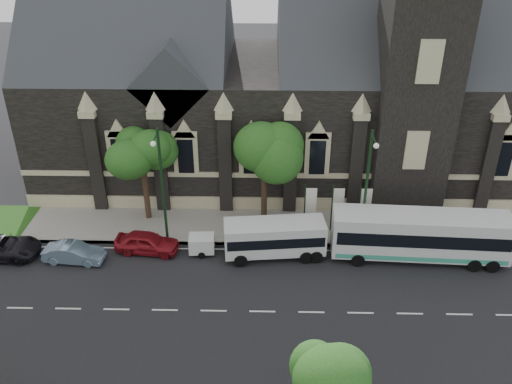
{
  "coord_description": "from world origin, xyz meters",
  "views": [
    {
      "loc": [
        3.16,
        -25.57,
        22.8
      ],
      "look_at": [
        2.48,
        6.0,
        5.03
      ],
      "focal_mm": 38.36,
      "sensor_mm": 36.0,
      "label": 1
    }
  ],
  "objects_px": {
    "tour_coach": "(420,235)",
    "banner_flag_left": "(309,204)",
    "box_trailer": "(202,244)",
    "shuttle_bus": "(275,237)",
    "banner_flag_center": "(336,204)",
    "tree_walk_left": "(145,151)",
    "banner_flag_right": "(363,204)",
    "street_lamp_mid": "(162,182)",
    "car_far_black": "(1,247)",
    "car_far_red": "(147,242)",
    "tree_walk_right": "(267,151)",
    "tree_park_east": "(336,380)",
    "sedan": "(74,253)",
    "street_lamp_near": "(367,184)"
  },
  "relations": [
    {
      "from": "tree_walk_left",
      "to": "banner_flag_right",
      "type": "distance_m",
      "value": 16.52
    },
    {
      "from": "shuttle_bus",
      "to": "car_far_red",
      "type": "bearing_deg",
      "value": 172.29
    },
    {
      "from": "street_lamp_mid",
      "to": "banner_flag_right",
      "type": "height_order",
      "value": "street_lamp_mid"
    },
    {
      "from": "street_lamp_mid",
      "to": "shuttle_bus",
      "type": "bearing_deg",
      "value": -8.89
    },
    {
      "from": "banner_flag_right",
      "to": "street_lamp_mid",
      "type": "bearing_deg",
      "value": -172.4
    },
    {
      "from": "street_lamp_near",
      "to": "banner_flag_center",
      "type": "distance_m",
      "value": 3.74
    },
    {
      "from": "car_far_red",
      "to": "tour_coach",
      "type": "bearing_deg",
      "value": -84.81
    },
    {
      "from": "street_lamp_mid",
      "to": "car_far_black",
      "type": "height_order",
      "value": "street_lamp_mid"
    },
    {
      "from": "tree_walk_right",
      "to": "banner_flag_left",
      "type": "height_order",
      "value": "tree_walk_right"
    },
    {
      "from": "banner_flag_left",
      "to": "car_far_black",
      "type": "distance_m",
      "value": 21.99
    },
    {
      "from": "tree_walk_right",
      "to": "street_lamp_near",
      "type": "height_order",
      "value": "street_lamp_near"
    },
    {
      "from": "tree_walk_right",
      "to": "sedan",
      "type": "relative_size",
      "value": 1.88
    },
    {
      "from": "tree_walk_left",
      "to": "shuttle_bus",
      "type": "xyz_separation_m",
      "value": [
        9.59,
        -4.83,
        -4.18
      ]
    },
    {
      "from": "tour_coach",
      "to": "banner_flag_left",
      "type": "bearing_deg",
      "value": 159.78
    },
    {
      "from": "tree_park_east",
      "to": "tour_coach",
      "type": "bearing_deg",
      "value": 63.41
    },
    {
      "from": "banner_flag_left",
      "to": "car_far_red",
      "type": "bearing_deg",
      "value": -166.05
    },
    {
      "from": "shuttle_bus",
      "to": "box_trailer",
      "type": "bearing_deg",
      "value": 171.92
    },
    {
      "from": "banner_flag_left",
      "to": "sedan",
      "type": "xyz_separation_m",
      "value": [
        -16.35,
        -4.12,
        -1.7
      ]
    },
    {
      "from": "tree_walk_left",
      "to": "street_lamp_near",
      "type": "height_order",
      "value": "street_lamp_near"
    },
    {
      "from": "tree_walk_right",
      "to": "tour_coach",
      "type": "xyz_separation_m",
      "value": [
        10.53,
        -4.93,
        -3.92
      ]
    },
    {
      "from": "banner_flag_right",
      "to": "banner_flag_left",
      "type": "bearing_deg",
      "value": 180.0
    },
    {
      "from": "street_lamp_near",
      "to": "car_far_black",
      "type": "xyz_separation_m",
      "value": [
        -25.34,
        -1.75,
        -4.36
      ]
    },
    {
      "from": "box_trailer",
      "to": "sedan",
      "type": "relative_size",
      "value": 0.62
    },
    {
      "from": "tree_park_east",
      "to": "banner_flag_left",
      "type": "relative_size",
      "value": 1.57
    },
    {
      "from": "tree_park_east",
      "to": "banner_flag_left",
      "type": "height_order",
      "value": "tree_park_east"
    },
    {
      "from": "tour_coach",
      "to": "box_trailer",
      "type": "distance_m",
      "value": 15.12
    },
    {
      "from": "shuttle_bus",
      "to": "banner_flag_center",
      "type": "bearing_deg",
      "value": 28.8
    },
    {
      "from": "tree_walk_right",
      "to": "tree_walk_left",
      "type": "xyz_separation_m",
      "value": [
        -9.01,
        -0.01,
        -0.08
      ]
    },
    {
      "from": "car_far_black",
      "to": "street_lamp_near",
      "type": "bearing_deg",
      "value": -86.63
    },
    {
      "from": "tree_park_east",
      "to": "sedan",
      "type": "xyz_separation_m",
      "value": [
        -16.24,
        14.2,
        -3.94
      ]
    },
    {
      "from": "tree_walk_right",
      "to": "banner_flag_center",
      "type": "height_order",
      "value": "tree_walk_right"
    },
    {
      "from": "tree_walk_right",
      "to": "banner_flag_center",
      "type": "distance_m",
      "value": 6.36
    },
    {
      "from": "tree_walk_left",
      "to": "car_far_red",
      "type": "relative_size",
      "value": 1.7
    },
    {
      "from": "tree_park_east",
      "to": "tour_coach",
      "type": "xyz_separation_m",
      "value": [
        7.56,
        15.11,
        -2.72
      ]
    },
    {
      "from": "shuttle_bus",
      "to": "banner_flag_right",
      "type": "bearing_deg",
      "value": 19.68
    },
    {
      "from": "car_far_black",
      "to": "street_lamp_mid",
      "type": "bearing_deg",
      "value": -81.8
    },
    {
      "from": "tree_park_east",
      "to": "tree_walk_right",
      "type": "relative_size",
      "value": 0.81
    },
    {
      "from": "banner_flag_right",
      "to": "shuttle_bus",
      "type": "xyz_separation_m",
      "value": [
        -6.49,
        -3.13,
        -0.83
      ]
    },
    {
      "from": "street_lamp_mid",
      "to": "sedan",
      "type": "height_order",
      "value": "street_lamp_mid"
    },
    {
      "from": "banner_flag_center",
      "to": "banner_flag_right",
      "type": "distance_m",
      "value": 2.0
    },
    {
      "from": "street_lamp_near",
      "to": "banner_flag_center",
      "type": "bearing_deg",
      "value": 131.93
    },
    {
      "from": "car_far_black",
      "to": "car_far_red",
      "type": "bearing_deg",
      "value": -86.08
    },
    {
      "from": "tree_walk_right",
      "to": "street_lamp_mid",
      "type": "height_order",
      "value": "street_lamp_mid"
    },
    {
      "from": "street_lamp_mid",
      "to": "banner_flag_right",
      "type": "bearing_deg",
      "value": 7.6
    },
    {
      "from": "street_lamp_mid",
      "to": "car_far_red",
      "type": "xyz_separation_m",
      "value": [
        -1.24,
        -0.96,
        -4.34
      ]
    },
    {
      "from": "banner_flag_right",
      "to": "car_far_black",
      "type": "xyz_separation_m",
      "value": [
        -25.62,
        -3.66,
        -1.63
      ]
    },
    {
      "from": "tour_coach",
      "to": "box_trailer",
      "type": "relative_size",
      "value": 4.67
    },
    {
      "from": "street_lamp_mid",
      "to": "car_far_black",
      "type": "relative_size",
      "value": 1.67
    },
    {
      "from": "banner_flag_center",
      "to": "tree_walk_left",
      "type": "bearing_deg",
      "value": 173.11
    },
    {
      "from": "tree_walk_right",
      "to": "banner_flag_right",
      "type": "distance_m",
      "value": 8.05
    }
  ]
}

